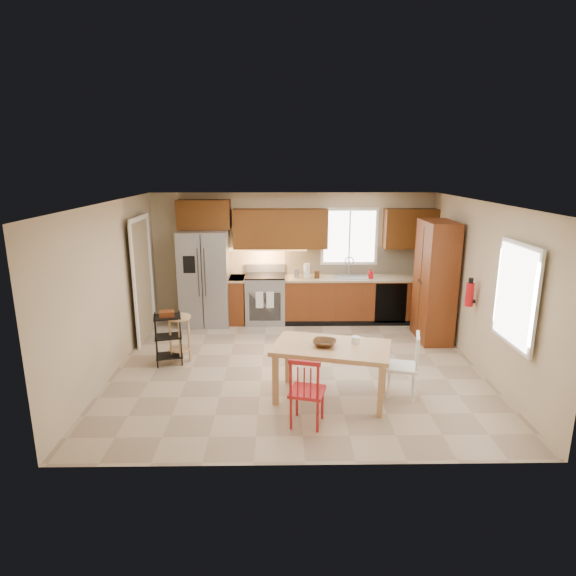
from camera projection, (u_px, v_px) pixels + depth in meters
The scene contains 33 objects.
floor at pixel (297, 367), 7.41m from camera, with size 5.50×5.50×0.00m, color tan.
ceiling at pixel (298, 203), 6.78m from camera, with size 5.50×5.00×0.02m, color silver.
wall_back at pixel (293, 257), 9.51m from camera, with size 5.50×0.02×2.50m, color #CCB793.
wall_front at pixel (306, 352), 4.67m from camera, with size 5.50×0.02×2.50m, color #CCB793.
wall_left at pixel (110, 289), 7.05m from camera, with size 0.02×5.00×2.50m, color #CCB793.
wall_right at pixel (482, 287), 7.13m from camera, with size 0.02×5.00×2.50m, color #CCB793.
refrigerator at pixel (205, 278), 9.21m from camera, with size 0.92×0.75×1.82m, color gray.
range_stove at pixel (265, 299), 9.40m from camera, with size 0.76×0.63×0.92m, color gray.
base_cabinet_narrow at pixel (237, 300), 9.41m from camera, with size 0.30×0.60×0.90m, color #662D12.
base_cabinet_run at pixel (359, 299), 9.44m from camera, with size 2.92×0.60×0.90m, color #662D12.
dishwasher at pixel (391, 303), 9.17m from camera, with size 0.60×0.02×0.78m, color black.
backsplash at pixel (358, 260), 9.54m from camera, with size 2.92×0.03×0.55m, color beige.
upper_over_fridge at pixel (204, 214), 9.11m from camera, with size 1.00×0.35×0.55m, color #532E0D.
upper_left_block at pixel (280, 229), 9.20m from camera, with size 1.80×0.35×0.75m, color #532E0D.
upper_right_block at pixel (410, 229), 9.23m from camera, with size 1.00×0.35×0.75m, color #532E0D.
window_back at pixel (349, 237), 9.41m from camera, with size 1.12×0.04×1.12m, color white.
sink at pixel (350, 279), 9.34m from camera, with size 0.62×0.46×0.16m, color gray.
undercab_glow at pixel (265, 249), 9.27m from camera, with size 1.60×0.30×0.01m, color #FFBF66.
soap_bottle at pixel (371, 273), 9.21m from camera, with size 0.09×0.09×0.19m, color #B80C12.
paper_towel at pixel (307, 271), 9.23m from camera, with size 0.12×0.12×0.28m, color white.
canister_steel at pixel (296, 273), 9.24m from camera, with size 0.11×0.11×0.18m, color gray.
canister_wood at pixel (317, 275), 9.22m from camera, with size 0.10×0.10×0.14m, color #4C2C14.
pantry at pixel (435, 282), 8.34m from camera, with size 0.50×0.95×2.10m, color #662D12.
fire_extinguisher at pixel (470, 295), 7.32m from camera, with size 0.12×0.12×0.36m, color #B80C12.
window_right at pixel (516, 295), 5.97m from camera, with size 0.04×1.02×1.32m, color white.
doorway at pixel (142, 281), 8.36m from camera, with size 0.04×0.95×2.10m, color #8C7A59.
dining_table at pixel (331, 373), 6.33m from camera, with size 1.49×0.84×0.73m, color tan, non-canonical shape.
chair_red at pixel (307, 390), 5.68m from camera, with size 0.41×0.41×0.88m, color #AF1A1D, non-canonical shape.
chair_white at pixel (402, 365), 6.37m from camera, with size 0.41×0.41×0.88m, color white, non-canonical shape.
table_bowl at pixel (324, 346), 6.23m from camera, with size 0.30×0.30×0.07m, color #4C2C14.
table_jar at pixel (356, 341), 6.32m from camera, with size 0.10×0.10×0.12m, color white.
bar_stool at pixel (180, 339), 7.49m from camera, with size 0.37×0.37×0.76m, color tan, non-canonical shape.
utility_cart at pixel (168, 339), 7.42m from camera, with size 0.41×0.32×0.81m, color black, non-canonical shape.
Camera 1 is at (-0.24, -6.87, 3.03)m, focal length 30.00 mm.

